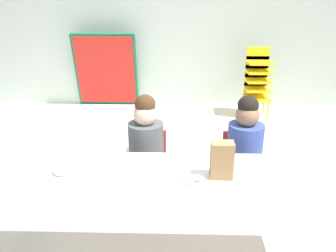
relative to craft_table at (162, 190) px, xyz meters
The scene contains 12 objects.
ground_plane 0.85m from the craft_table, 72.52° to the left, with size 6.58×5.59×0.02m.
back_wall 3.52m from the craft_table, 86.71° to the left, with size 6.58×0.10×2.78m, color #B2C1B7.
craft_table is the anchor object (origin of this frame).
seated_child_near_camera 0.64m from the craft_table, 103.13° to the left, with size 0.32×0.31×0.92m.
seated_child_middle_seat 0.85m from the craft_table, 46.98° to the left, with size 0.33×0.33×0.92m.
kid_chair_yellow_stack 3.10m from the craft_table, 68.05° to the left, with size 0.32×0.30×0.92m.
folded_activity_table 3.35m from the craft_table, 106.57° to the left, with size 0.90×0.29×1.09m.
paper_bag_brown 0.38m from the craft_table, 13.03° to the left, with size 0.13×0.09×0.22m, color #9E754C.
paper_plate_near_edge 0.60m from the craft_table, behind, with size 0.18×0.18×0.01m, color white.
paper_plate_center_table 0.13m from the craft_table, 23.40° to the right, with size 0.18×0.18×0.01m, color white.
donut_powdered_on_plate 0.60m from the craft_table, behind, with size 0.12×0.12×0.04m, color white.
donut_powdered_loose 0.20m from the craft_table, ahead, with size 0.13×0.13×0.04m, color white.
Camera 1 is at (-0.11, -2.32, 1.59)m, focal length 36.84 mm.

